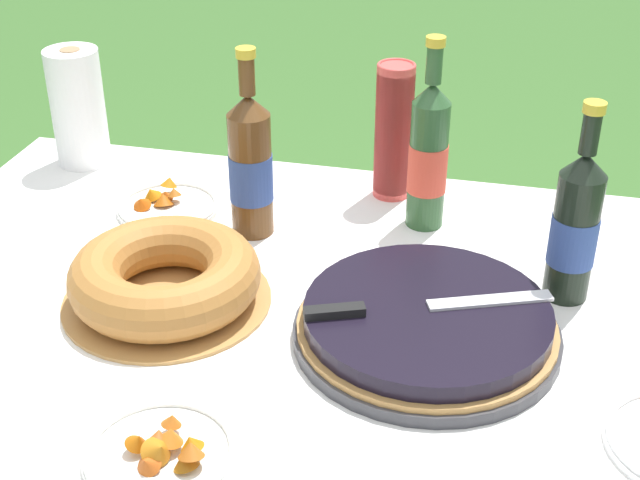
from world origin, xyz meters
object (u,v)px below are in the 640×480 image
(cider_bottle_amber, at_px, (251,165))
(serving_knife, at_px, (409,306))
(cup_stack, at_px, (394,132))
(berry_tart, at_px, (427,324))
(cider_bottle_green, at_px, (428,156))
(paper_towel_roll, at_px, (78,108))
(snack_plate_right, at_px, (167,205))
(snack_plate_left, at_px, (162,452))
(bundt_cake, at_px, (165,277))
(juice_bottle_red, at_px, (575,227))

(cider_bottle_amber, bearing_deg, serving_knife, -39.75)
(serving_knife, xyz_separation_m, cup_stack, (-0.10, 0.47, 0.07))
(berry_tart, height_order, cider_bottle_green, cider_bottle_green)
(cider_bottle_amber, distance_m, paper_towel_roll, 0.48)
(cup_stack, distance_m, snack_plate_right, 0.45)
(serving_knife, height_order, cider_bottle_amber, cider_bottle_amber)
(snack_plate_left, xyz_separation_m, snack_plate_right, (-0.24, 0.63, -0.00))
(cider_bottle_amber, relative_size, snack_plate_left, 1.78)
(cider_bottle_amber, height_order, snack_plate_left, cider_bottle_amber)
(cup_stack, bearing_deg, cider_bottle_green, -52.69)
(cider_bottle_green, xyz_separation_m, snack_plate_right, (-0.48, -0.06, -0.13))
(snack_plate_left, bearing_deg, bundt_cake, 110.76)
(bundt_cake, height_order, snack_plate_left, bundt_cake)
(bundt_cake, relative_size, snack_plate_right, 1.73)
(juice_bottle_red, relative_size, snack_plate_left, 1.72)
(snack_plate_right, xyz_separation_m, paper_towel_roll, (-0.25, 0.17, 0.11))
(cup_stack, relative_size, paper_towel_roll, 1.09)
(snack_plate_left, bearing_deg, berry_tart, 48.82)
(serving_knife, distance_m, cider_bottle_green, 0.38)
(bundt_cake, distance_m, juice_bottle_red, 0.65)
(serving_knife, height_order, paper_towel_roll, paper_towel_roll)
(cider_bottle_green, bearing_deg, snack_plate_left, -109.14)
(serving_knife, height_order, juice_bottle_red, juice_bottle_red)
(berry_tart, relative_size, cider_bottle_amber, 1.17)
(serving_knife, bearing_deg, bundt_cake, 155.76)
(berry_tart, bearing_deg, cup_stack, 105.64)
(bundt_cake, height_order, cider_bottle_green, cider_bottle_green)
(berry_tart, bearing_deg, serving_knife, -158.08)
(bundt_cake, xyz_separation_m, juice_bottle_red, (0.62, 0.17, 0.08))
(cider_bottle_green, relative_size, paper_towel_roll, 1.44)
(bundt_cake, height_order, juice_bottle_red, juice_bottle_red)
(cider_bottle_green, distance_m, juice_bottle_red, 0.31)
(serving_knife, relative_size, snack_plate_right, 1.85)
(juice_bottle_red, height_order, snack_plate_right, juice_bottle_red)
(berry_tart, xyz_separation_m, snack_plate_right, (-0.53, 0.30, -0.02))
(cup_stack, xyz_separation_m, cider_bottle_green, (0.08, -0.10, 0.01))
(bundt_cake, relative_size, paper_towel_roll, 1.36)
(cider_bottle_green, bearing_deg, cider_bottle_amber, -161.51)
(bundt_cake, distance_m, cider_bottle_amber, 0.28)
(bundt_cake, bearing_deg, berry_tart, -0.68)
(cup_stack, height_order, paper_towel_roll, cup_stack)
(berry_tart, height_order, snack_plate_left, same)
(juice_bottle_red, distance_m, paper_towel_roll, 1.03)
(bundt_cake, relative_size, snack_plate_left, 1.73)
(cider_bottle_green, height_order, snack_plate_left, cider_bottle_green)
(serving_knife, bearing_deg, paper_towel_roll, 126.10)
(berry_tart, height_order, paper_towel_roll, paper_towel_roll)
(cup_stack, distance_m, cider_bottle_amber, 0.30)
(serving_knife, relative_size, bundt_cake, 1.07)
(cider_bottle_green, bearing_deg, cup_stack, 127.31)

